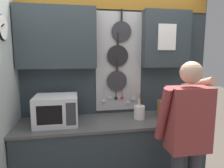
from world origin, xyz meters
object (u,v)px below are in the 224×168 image
Objects in this scene: knife_block at (163,109)px; person at (187,132)px; utensil_crock at (139,112)px; microwave at (56,110)px.

knife_block is 0.18× the size of person.
knife_block is 0.91× the size of utensil_crock.
utensil_crock reaches higher than knife_block.
microwave is at bearing 153.25° from person.
knife_block is 0.31m from utensil_crock.
person is (1.22, -0.62, -0.11)m from microwave.
knife_block is (1.27, 0.00, -0.05)m from microwave.
microwave is 0.29× the size of person.
person is (-0.05, -0.62, -0.06)m from knife_block.
utensil_crock is (0.96, 0.00, -0.07)m from microwave.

